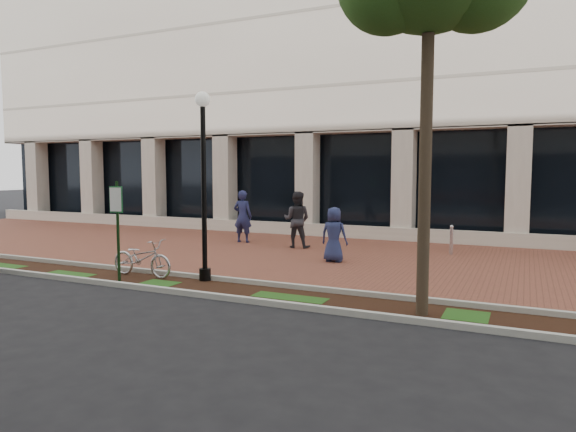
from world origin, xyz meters
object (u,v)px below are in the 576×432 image
at_px(bollard, 451,240).
at_px(lamppost, 204,176).
at_px(parking_sign, 117,218).
at_px(locked_bicycle, 142,258).
at_px(pedestrian_mid, 297,220).
at_px(pedestrian_left, 243,216).
at_px(pedestrian_right, 334,235).

bearing_deg(bollard, lamppost, -126.73).
height_order(lamppost, bollard, lamppost).
bearing_deg(parking_sign, locked_bicycle, 71.02).
relative_size(pedestrian_mid, bollard, 2.04).
bearing_deg(lamppost, pedestrian_mid, 91.76).
bearing_deg(parking_sign, pedestrian_left, 85.68).
distance_m(locked_bicycle, pedestrian_mid, 6.30).
relative_size(pedestrian_mid, pedestrian_right, 1.22).
xyz_separation_m(pedestrian_mid, pedestrian_right, (2.11, -2.10, -0.17)).
bearing_deg(lamppost, parking_sign, -151.78).
distance_m(pedestrian_mid, pedestrian_right, 2.98).
bearing_deg(pedestrian_right, pedestrian_left, -27.63).
relative_size(lamppost, pedestrian_right, 2.80).
bearing_deg(lamppost, locked_bicycle, -171.08).
distance_m(locked_bicycle, pedestrian_left, 6.53).
height_order(pedestrian_left, pedestrian_right, pedestrian_left).
bearing_deg(lamppost, pedestrian_left, 112.19).
distance_m(lamppost, pedestrian_mid, 6.04).
xyz_separation_m(lamppost, locked_bicycle, (-1.69, -0.26, -2.05)).
bearing_deg(parking_sign, lamppost, 18.07).
distance_m(parking_sign, lamppost, 2.27).
distance_m(lamppost, pedestrian_right, 4.55).
relative_size(locked_bicycle, pedestrian_left, 0.93).
distance_m(pedestrian_left, pedestrian_right, 5.09).
bearing_deg(locked_bicycle, pedestrian_mid, -12.40).
relative_size(pedestrian_right, bollard, 1.68).
xyz_separation_m(parking_sign, pedestrian_right, (3.72, 4.70, -0.73)).
xyz_separation_m(parking_sign, lamppost, (1.80, 0.96, 1.00)).
distance_m(parking_sign, locked_bicycle, 1.27).
bearing_deg(bollard, pedestrian_right, -136.65).
relative_size(locked_bicycle, bollard, 1.90).
height_order(parking_sign, bollard, parking_sign).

